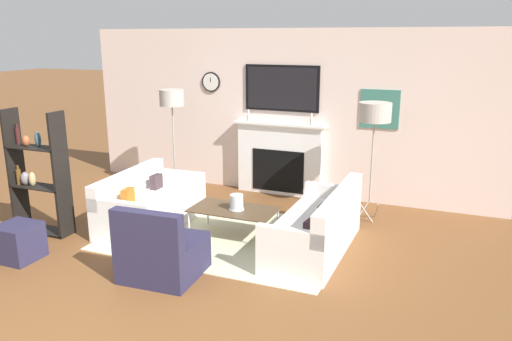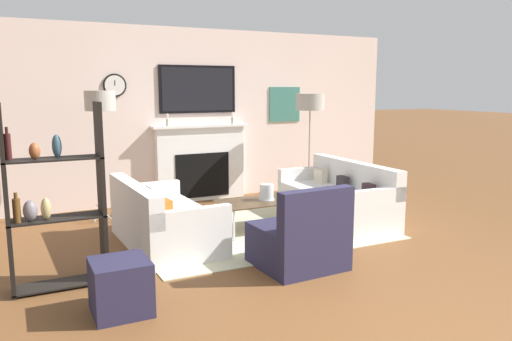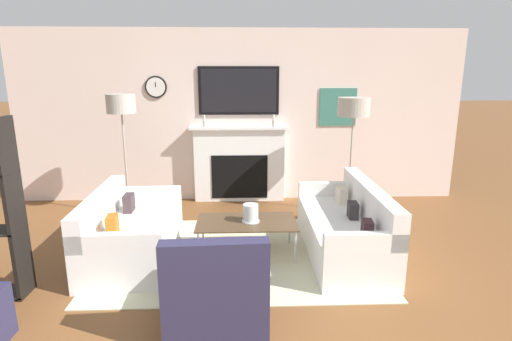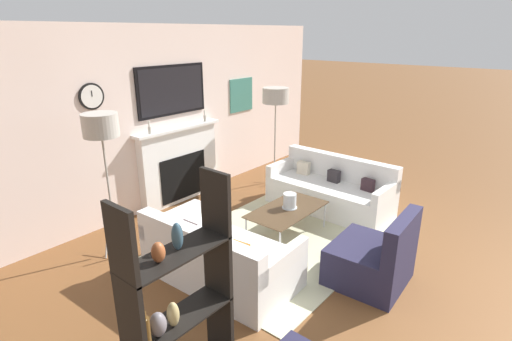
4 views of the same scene
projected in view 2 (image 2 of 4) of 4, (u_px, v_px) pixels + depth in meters
The scene contains 12 objects.
ground_plane at pixel (422, 325), 3.79m from camera, with size 60.00×60.00×0.00m, color brown.
fireplace_wall at pixel (198, 123), 7.95m from camera, with size 7.10×0.28×2.70m.
area_rug at pixel (258, 231), 6.25m from camera, with size 3.04×2.17×0.01m.
couch_left at pixel (162, 222), 5.68m from camera, with size 0.94×1.69×0.74m.
couch_right at pixel (338, 200), 6.74m from camera, with size 0.80×1.87×0.79m.
armchair at pixel (300, 240), 4.97m from camera, with size 0.83×0.80×0.85m.
coffee_table at pixel (263, 202), 6.24m from camera, with size 1.12×0.62×0.39m.
hurricane_candle at pixel (267, 193), 6.24m from camera, with size 0.20×0.20×0.20m.
floor_lamp_left at pixel (100, 103), 6.50m from camera, with size 0.40×0.40×1.75m.
floor_lamp_right at pixel (310, 103), 7.92m from camera, with size 0.45×0.45×1.70m.
shelf_unit at pixel (53, 200), 4.38m from camera, with size 0.82×0.28×1.66m.
ottoman at pixel (121, 287), 3.97m from camera, with size 0.45×0.45×0.44m.
Camera 2 is at (-2.70, -2.62, 1.78)m, focal length 35.00 mm.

